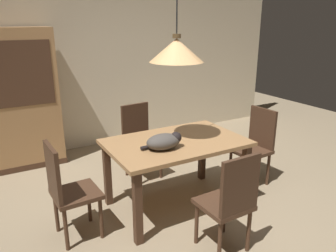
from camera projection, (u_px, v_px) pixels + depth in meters
name	position (u px, v px, depth m)	size (l,w,h in m)	color
ground	(197.00, 221.00, 3.32)	(10.00, 10.00, 0.00)	#998466
back_wall	(102.00, 53.00, 5.07)	(6.40, 0.10, 2.90)	beige
dining_table	(176.00, 150.00, 3.41)	(1.40, 0.90, 0.75)	#A87A4C
chair_right_side	(255.00, 143.00, 3.99)	(0.43, 0.43, 0.93)	#472D1E
chair_left_side	(67.00, 188.00, 2.92)	(0.42, 0.42, 0.93)	#472D1E
chair_near_front	(230.00, 200.00, 2.73)	(0.41, 0.41, 0.93)	#472D1E
chair_far_back	(140.00, 138.00, 4.18)	(0.44, 0.44, 0.93)	#472D1E
cat_sleeping	(164.00, 141.00, 3.15)	(0.39, 0.23, 0.16)	#4C4742
pendant_lamp	(177.00, 50.00, 3.10)	(0.52, 0.52, 1.30)	#E0A86B
hutch_bookcase	(14.00, 103.00, 4.33)	(1.12, 0.45, 1.85)	#A87A4C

